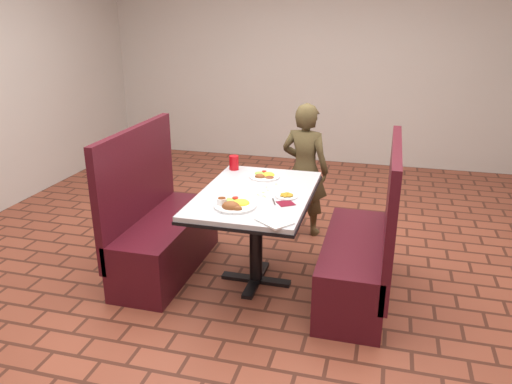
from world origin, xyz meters
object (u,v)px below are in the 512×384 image
diner_person (305,170)px  red_tumbler (234,163)px  booth_bench_right (362,256)px  plantain_plate (287,196)px  dining_table (256,204)px  booth_bench_left (160,232)px  far_dinner_plate (265,175)px  near_dinner_plate (234,203)px

diner_person → red_tumbler: 0.77m
diner_person → red_tumbler: diner_person is taller
booth_bench_right → plantain_plate: size_ratio=7.56×
red_tumbler → dining_table: bearing=-56.5°
booth_bench_left → booth_bench_right: bearing=0.0°
diner_person → booth_bench_left: bearing=58.3°
far_dinner_plate → plantain_plate: bearing=-56.5°
dining_table → booth_bench_right: bearing=0.0°
booth_bench_right → red_tumbler: (-1.12, 0.49, 0.48)m
near_dinner_plate → plantain_plate: (0.31, 0.29, -0.02)m
dining_table → plantain_plate: bearing=-10.8°
far_dinner_plate → diner_person: bearing=72.7°
near_dinner_plate → diner_person: bearing=79.3°
far_dinner_plate → plantain_plate: (0.26, -0.40, -0.01)m
booth_bench_right → far_dinner_plate: (-0.82, 0.35, 0.44)m
dining_table → plantain_plate: size_ratio=7.63×
dining_table → diner_person: (0.19, 1.03, -0.03)m
booth_bench_right → near_dinner_plate: size_ratio=4.18×
dining_table → plantain_plate: plantain_plate is taller
booth_bench_left → diner_person: 1.46m
diner_person → plantain_plate: 1.09m
booth_bench_right → diner_person: 1.23m
dining_table → diner_person: bearing=79.5°
far_dinner_plate → red_tumbler: red_tumbler is taller
plantain_plate → red_tumbler: (-0.56, 0.53, 0.05)m
booth_bench_right → far_dinner_plate: 1.00m
booth_bench_right → plantain_plate: 0.71m
red_tumbler → plantain_plate: bearing=-43.5°
diner_person → far_dinner_plate: diner_person is taller
dining_table → red_tumbler: 0.61m
dining_table → diner_person: size_ratio=0.97×
diner_person → near_dinner_plate: size_ratio=4.33×
near_dinner_plate → far_dinner_plate: bearing=86.3°
diner_person → near_dinner_plate: (-0.26, -1.36, 0.16)m
dining_table → booth_bench_left: (-0.80, 0.00, -0.32)m
booth_bench_right → far_dinner_plate: size_ratio=4.95×
far_dinner_plate → plantain_plate: size_ratio=1.53×
booth_bench_left → red_tumbler: bearing=45.8°
booth_bench_right → booth_bench_left: bearing=180.0°
booth_bench_left → red_tumbler: 0.83m
booth_bench_right → plantain_plate: bearing=-175.3°
dining_table → red_tumbler: (-0.32, 0.49, 0.16)m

